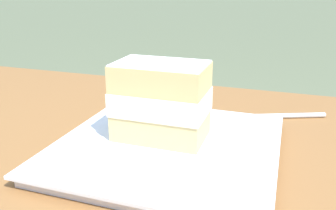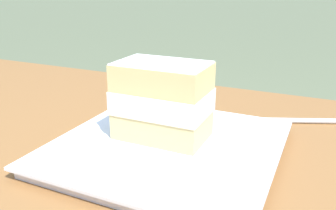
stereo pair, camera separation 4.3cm
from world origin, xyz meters
The scene contains 3 objects.
dessert_plate centered at (-0.21, -0.13, 0.76)m, with size 0.27×0.27×0.02m.
cake_slice centered at (-0.19, -0.14, 0.82)m, with size 0.12×0.08×0.10m.
dessert_fork centered at (-0.32, -0.29, 0.76)m, with size 0.16×0.08×0.01m.
Camera 1 is at (-0.34, 0.26, 0.96)m, focal length 37.65 mm.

